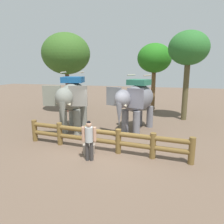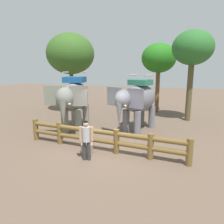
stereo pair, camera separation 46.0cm
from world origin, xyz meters
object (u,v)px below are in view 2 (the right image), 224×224
at_px(elephant_near_left, 74,98).
at_px(elephant_center, 138,100).
at_px(tree_back_center, 159,59).
at_px(log_fence, 101,137).
at_px(tree_far_right, 71,54).
at_px(feed_bucket, 87,149).
at_px(tree_far_left, 193,49).
at_px(tourist_woman_in_black, 86,137).

bearing_deg(elephant_near_left, elephant_center, 14.16).
bearing_deg(tree_back_center, log_fence, -99.15).
relative_size(tree_far_right, feed_bucket, 12.07).
bearing_deg(elephant_center, tree_far_right, 148.78).
relative_size(tree_far_left, feed_bucket, 11.57).
distance_m(tree_back_center, feed_bucket, 10.29).
height_order(elephant_near_left, feed_bucket, elephant_near_left).
height_order(log_fence, feed_bucket, log_fence).
bearing_deg(tree_back_center, feed_bucket, -101.43).
bearing_deg(tree_far_left, tourist_woman_in_black, -116.75).
xyz_separation_m(tourist_woman_in_black, feed_bucket, (-0.25, 0.58, -0.71)).
height_order(tourist_woman_in_black, tree_far_left, tree_far_left).
bearing_deg(feed_bucket, tourist_woman_in_black, -66.36).
relative_size(elephant_near_left, tree_back_center, 0.74).
distance_m(log_fence, tourist_woman_in_black, 1.10).
relative_size(elephant_center, feed_bucket, 7.43).
height_order(elephant_center, tree_back_center, tree_back_center).
distance_m(tree_far_left, tree_far_right, 8.86).
height_order(elephant_near_left, tourist_woman_in_black, elephant_near_left).
bearing_deg(log_fence, tree_far_left, 61.11).
relative_size(log_fence, feed_bucket, 14.61).
bearing_deg(tourist_woman_in_black, feed_bucket, 113.64).
distance_m(tree_far_left, feed_bucket, 9.45).
xyz_separation_m(tourist_woman_in_black, tree_far_left, (3.92, 7.78, 3.75)).
relative_size(tree_far_left, tree_back_center, 1.10).
bearing_deg(elephant_near_left, tourist_woman_in_black, -56.26).
xyz_separation_m(tree_far_left, tree_far_right, (-8.85, 0.25, -0.14)).
relative_size(log_fence, elephant_near_left, 1.88).
xyz_separation_m(elephant_near_left, tourist_woman_in_black, (2.33, -3.49, -0.94)).
relative_size(elephant_near_left, feed_bucket, 7.77).
bearing_deg(tree_back_center, tree_far_left, -42.37).
distance_m(log_fence, tree_far_right, 9.53).
bearing_deg(elephant_near_left, tree_back_center, 58.23).
bearing_deg(tree_far_left, tree_back_center, 137.63).
bearing_deg(log_fence, tree_back_center, 80.85).
distance_m(elephant_center, tree_far_left, 5.28).
xyz_separation_m(elephant_center, tree_far_right, (-6.06, 3.67, 2.76)).
bearing_deg(elephant_near_left, feed_bucket, -54.48).
bearing_deg(tree_back_center, elephant_near_left, -121.77).
distance_m(tourist_woman_in_black, tree_far_left, 9.49).
distance_m(elephant_center, tourist_woman_in_black, 4.59).
relative_size(elephant_near_left, tree_far_left, 0.67).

